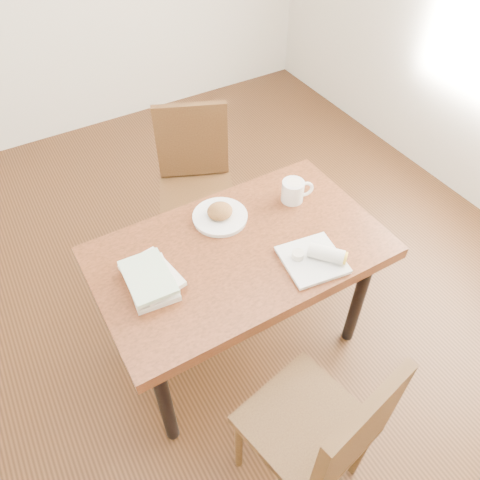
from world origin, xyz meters
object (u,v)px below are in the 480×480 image
coffee_mug (294,191)px  plate_burrito (317,258)px  chair_far (195,178)px  book_stack (150,279)px  table (240,261)px  chair_near (325,432)px  plate_scone (220,215)px

coffee_mug → plate_burrito: bearing=-110.8°
chair_far → plate_burrito: 1.02m
coffee_mug → book_stack: (-0.79, -0.13, -0.02)m
table → plate_burrito: (0.24, -0.23, 0.11)m
table → chair_near: (-0.10, -0.77, -0.12)m
table → plate_burrito: bearing=-44.3°
chair_far → plate_burrito: chair_far is taller
chair_far → book_stack: chair_far is taller
table → book_stack: size_ratio=4.48×
plate_burrito → book_stack: bearing=159.4°
chair_near → plate_burrito: (0.33, 0.54, 0.23)m
plate_burrito → table: bearing=135.7°
chair_near → book_stack: (-0.31, 0.78, 0.23)m
chair_far → plate_burrito: size_ratio=3.47×
chair_near → coffee_mug: (0.48, 0.91, 0.26)m
chair_far → table: bearing=-101.2°
table → plate_scone: bearing=86.0°
chair_near → book_stack: bearing=111.7°
chair_near → chair_far: bearing=80.8°
coffee_mug → table: bearing=-159.1°
book_stack → chair_near: bearing=-68.3°
chair_near → plate_burrito: size_ratio=3.47×
chair_near → book_stack: chair_near is taller
chair_far → coffee_mug: bearing=-69.5°
table → coffee_mug: coffee_mug is taller
plate_scone → coffee_mug: coffee_mug is taller
chair_far → book_stack: size_ratio=3.41×
table → chair_far: chair_far is taller
book_stack → coffee_mug: bearing=9.6°
book_stack → table: bearing=-1.6°
chair_far → coffee_mug: 0.70m
plate_scone → coffee_mug: (0.36, -0.06, 0.03)m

